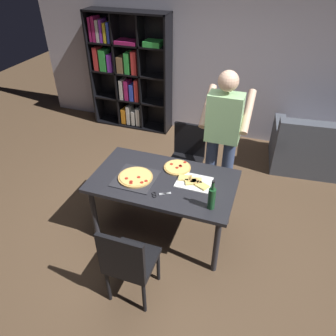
% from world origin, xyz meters
% --- Properties ---
extents(ground_plane, '(12.00, 12.00, 0.00)m').
position_xyz_m(ground_plane, '(0.00, 0.00, 0.00)').
color(ground_plane, brown).
extents(back_wall, '(6.40, 0.10, 2.80)m').
position_xyz_m(back_wall, '(0.00, 2.60, 1.40)').
color(back_wall, '#BCB7C6').
rests_on(back_wall, ground_plane).
extents(dining_table, '(1.52, 0.88, 0.75)m').
position_xyz_m(dining_table, '(0.00, 0.00, 0.67)').
color(dining_table, '#232328').
rests_on(dining_table, ground_plane).
extents(chair_near_camera, '(0.42, 0.42, 0.90)m').
position_xyz_m(chair_near_camera, '(-0.00, -0.92, 0.51)').
color(chair_near_camera, black).
rests_on(chair_near_camera, ground_plane).
extents(chair_far_side, '(0.42, 0.42, 0.90)m').
position_xyz_m(chair_far_side, '(0.00, 0.92, 0.51)').
color(chair_far_side, black).
rests_on(chair_far_side, ground_plane).
extents(couch, '(1.77, 1.01, 0.85)m').
position_xyz_m(couch, '(1.91, 1.99, 0.30)').
color(couch, '#4C515B').
rests_on(couch, ground_plane).
extents(bookshelf, '(1.40, 0.35, 1.95)m').
position_xyz_m(bookshelf, '(-1.50, 2.38, 1.00)').
color(bookshelf, black).
rests_on(bookshelf, ground_plane).
extents(person_serving_pizza, '(0.55, 0.54, 1.75)m').
position_xyz_m(person_serving_pizza, '(0.47, 0.70, 1.00)').
color(person_serving_pizza, '#38476B').
rests_on(person_serving_pizza, ground_plane).
extents(pepperoni_pizza_on_tray, '(0.43, 0.43, 0.04)m').
position_xyz_m(pepperoni_pizza_on_tray, '(-0.28, -0.08, 0.77)').
color(pepperoni_pizza_on_tray, '#2D2D33').
rests_on(pepperoni_pizza_on_tray, dining_table).
extents(pizza_slices_on_towel, '(0.36, 0.28, 0.03)m').
position_xyz_m(pizza_slices_on_towel, '(0.32, 0.05, 0.76)').
color(pizza_slices_on_towel, white).
rests_on(pizza_slices_on_towel, dining_table).
extents(wine_bottle, '(0.07, 0.07, 0.32)m').
position_xyz_m(wine_bottle, '(0.57, -0.26, 0.87)').
color(wine_bottle, '#194723').
rests_on(wine_bottle, dining_table).
extents(kitchen_scissors, '(0.19, 0.14, 0.01)m').
position_xyz_m(kitchen_scissors, '(0.03, -0.25, 0.76)').
color(kitchen_scissors, silver).
rests_on(kitchen_scissors, dining_table).
extents(second_pizza_plain, '(0.30, 0.30, 0.03)m').
position_xyz_m(second_pizza_plain, '(0.08, 0.25, 0.76)').
color(second_pizza_plain, tan).
rests_on(second_pizza_plain, dining_table).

